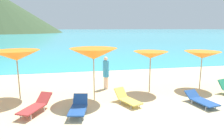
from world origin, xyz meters
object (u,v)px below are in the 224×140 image
object	(u,v)px
lounge_chair_8	(201,100)
umbrella_5	(202,55)
lounge_chair_0	(36,105)
lounge_chair_5	(79,107)
umbrella_3	(94,54)
umbrella_2	(16,56)
umbrella_4	(151,55)
beachgoer_2	(106,72)
lounge_chair_1	(127,99)

from	to	relation	value
lounge_chair_8	umbrella_5	bearing A→B (deg)	47.61
lounge_chair_0	lounge_chair_5	size ratio (longest dim) A/B	1.15
umbrella_3	lounge_chair_0	bearing A→B (deg)	-157.07
umbrella_3	lounge_chair_5	xyz separation A→B (m)	(-0.80, -1.52, -1.87)
umbrella_2	lounge_chair_8	size ratio (longest dim) A/B	1.42
umbrella_3	lounge_chair_8	xyz separation A→B (m)	(4.49, -1.58, -1.95)
umbrella_2	umbrella_4	xyz separation A→B (m)	(6.40, -0.21, -0.12)
umbrella_5	lounge_chair_5	xyz separation A→B (m)	(-6.73, -2.13, -1.59)
beachgoer_2	lounge_chair_5	bearing A→B (deg)	71.53
umbrella_2	umbrella_4	bearing A→B (deg)	-1.85
umbrella_5	lounge_chair_8	xyz separation A→B (m)	(-1.44, -2.18, -1.67)
umbrella_2	lounge_chair_0	size ratio (longest dim) A/B	1.33
umbrella_3	umbrella_5	world-z (taller)	umbrella_3
lounge_chair_5	beachgoer_2	world-z (taller)	beachgoer_2
lounge_chair_8	beachgoer_2	xyz separation A→B (m)	(-3.64, 3.24, 0.73)
umbrella_5	lounge_chair_8	bearing A→B (deg)	-123.32
umbrella_2	lounge_chair_0	bearing A→B (deg)	-62.41
umbrella_4	lounge_chair_5	bearing A→B (deg)	-150.41
lounge_chair_1	lounge_chair_5	xyz separation A→B (m)	(-2.16, -0.70, 0.06)
umbrella_4	lounge_chair_1	distance (m)	2.77
lounge_chair_8	beachgoer_2	size ratio (longest dim) A/B	0.91
lounge_chair_1	lounge_chair_5	size ratio (longest dim) A/B	1.02
umbrella_4	lounge_chair_5	world-z (taller)	umbrella_4
lounge_chair_0	lounge_chair_1	bearing A→B (deg)	30.87
umbrella_2	umbrella_5	xyz separation A→B (m)	(9.35, -0.23, -0.19)
umbrella_5	lounge_chair_1	world-z (taller)	umbrella_5
lounge_chair_1	lounge_chair_5	bearing A→B (deg)	175.68
lounge_chair_8	beachgoer_2	distance (m)	4.93
umbrella_2	lounge_chair_5	distance (m)	3.94
umbrella_4	umbrella_2	bearing A→B (deg)	178.15
umbrella_3	lounge_chair_1	world-z (taller)	umbrella_3
umbrella_3	lounge_chair_8	size ratio (longest dim) A/B	1.49
umbrella_2	beachgoer_2	distance (m)	4.50
lounge_chair_0	lounge_chair_1	distance (m)	3.81
umbrella_3	lounge_chair_1	bearing A→B (deg)	-31.09
umbrella_5	beachgoer_2	world-z (taller)	umbrella_5
lounge_chair_1	beachgoer_2	bearing A→B (deg)	79.11
umbrella_4	lounge_chair_8	size ratio (longest dim) A/B	1.32
umbrella_5	lounge_chair_1	size ratio (longest dim) A/B	1.36
umbrella_2	lounge_chair_8	distance (m)	8.48
umbrella_4	lounge_chair_8	bearing A→B (deg)	-55.60
umbrella_4	beachgoer_2	bearing A→B (deg)	154.01
lounge_chair_5	beachgoer_2	size ratio (longest dim) A/B	0.84
umbrella_4	umbrella_3	bearing A→B (deg)	-168.15
lounge_chair_1	lounge_chair_0	bearing A→B (deg)	160.89
umbrella_3	beachgoer_2	bearing A→B (deg)	62.76
umbrella_2	lounge_chair_8	world-z (taller)	umbrella_2
umbrella_3	beachgoer_2	world-z (taller)	umbrella_3
lounge_chair_8	lounge_chair_1	bearing A→B (deg)	157.31
umbrella_3	lounge_chair_1	xyz separation A→B (m)	(1.36, -0.82, -1.92)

